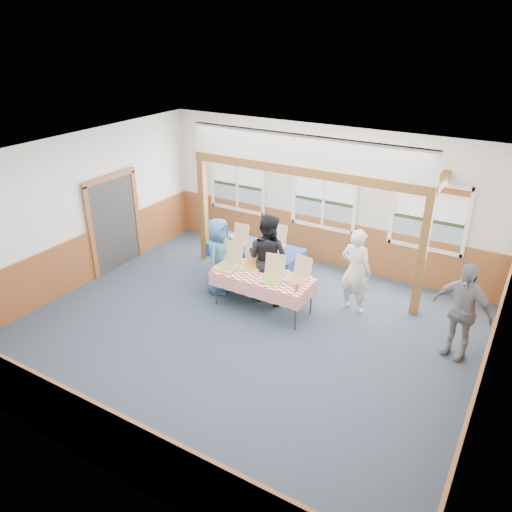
% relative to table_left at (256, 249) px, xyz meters
% --- Properties ---
extents(floor, '(8.00, 8.00, 0.00)m').
position_rel_table_left_xyz_m(floor, '(0.92, -2.00, -0.70)').
color(floor, '#283541').
rests_on(floor, ground).
extents(ceiling, '(8.00, 8.00, 0.00)m').
position_rel_table_left_xyz_m(ceiling, '(0.92, -2.00, 2.50)').
color(ceiling, white).
rests_on(ceiling, wall_back).
extents(wall_back, '(8.00, 0.00, 8.00)m').
position_rel_table_left_xyz_m(wall_back, '(0.92, 1.50, 0.90)').
color(wall_back, silver).
rests_on(wall_back, floor).
extents(wall_front, '(8.00, 0.00, 8.00)m').
position_rel_table_left_xyz_m(wall_front, '(0.92, -5.50, 0.90)').
color(wall_front, silver).
rests_on(wall_front, floor).
extents(wall_left, '(0.00, 8.00, 8.00)m').
position_rel_table_left_xyz_m(wall_left, '(-3.08, -2.00, 0.90)').
color(wall_left, silver).
rests_on(wall_left, floor).
extents(wall_right, '(0.00, 8.00, 8.00)m').
position_rel_table_left_xyz_m(wall_right, '(4.92, -2.00, 0.90)').
color(wall_right, silver).
rests_on(wall_right, floor).
extents(wainscot_back, '(7.98, 0.05, 1.10)m').
position_rel_table_left_xyz_m(wainscot_back, '(0.92, 1.47, -0.15)').
color(wainscot_back, brown).
rests_on(wainscot_back, floor).
extents(wainscot_front, '(7.98, 0.05, 1.10)m').
position_rel_table_left_xyz_m(wainscot_front, '(0.92, -5.48, -0.15)').
color(wainscot_front, brown).
rests_on(wainscot_front, floor).
extents(wainscot_left, '(0.05, 6.98, 1.10)m').
position_rel_table_left_xyz_m(wainscot_left, '(-3.06, -2.00, -0.15)').
color(wainscot_left, brown).
rests_on(wainscot_left, floor).
extents(wainscot_right, '(0.05, 6.98, 1.10)m').
position_rel_table_left_xyz_m(wainscot_right, '(4.89, -2.00, -0.15)').
color(wainscot_right, brown).
rests_on(wainscot_right, floor).
extents(cased_opening, '(0.06, 1.30, 2.10)m').
position_rel_table_left_xyz_m(cased_opening, '(-3.04, -1.10, 0.35)').
color(cased_opening, '#2E2E2E').
rests_on(cased_opening, wall_left).
extents(window_left, '(1.56, 0.10, 1.46)m').
position_rel_table_left_xyz_m(window_left, '(-1.38, 1.45, 0.97)').
color(window_left, white).
rests_on(window_left, wall_back).
extents(window_mid, '(1.56, 0.10, 1.46)m').
position_rel_table_left_xyz_m(window_mid, '(0.92, 1.45, 0.97)').
color(window_mid, white).
rests_on(window_mid, wall_back).
extents(window_right, '(1.56, 0.10, 1.46)m').
position_rel_table_left_xyz_m(window_right, '(3.22, 1.45, 0.97)').
color(window_right, white).
rests_on(window_right, wall_back).
extents(post_left, '(0.15, 0.15, 2.40)m').
position_rel_table_left_xyz_m(post_left, '(-1.58, 0.30, 0.50)').
color(post_left, brown).
rests_on(post_left, floor).
extents(post_right, '(0.15, 0.15, 2.40)m').
position_rel_table_left_xyz_m(post_right, '(3.42, 0.30, 0.50)').
color(post_right, brown).
rests_on(post_right, floor).
extents(cross_beam, '(5.15, 0.18, 0.18)m').
position_rel_table_left_xyz_m(cross_beam, '(0.92, 0.30, 1.79)').
color(cross_beam, brown).
rests_on(cross_beam, post_left).
extents(table_left, '(2.20, 1.71, 0.76)m').
position_rel_table_left_xyz_m(table_left, '(0.00, 0.00, 0.00)').
color(table_left, '#2E2E2E').
rests_on(table_left, floor).
extents(table_right, '(2.12, 1.50, 0.76)m').
position_rel_table_left_xyz_m(table_right, '(0.80, -1.07, -0.00)').
color(table_right, '#2E2E2E').
rests_on(table_right, floor).
extents(pizza_box_a, '(0.38, 0.46, 0.41)m').
position_rel_table_left_xyz_m(pizza_box_a, '(-0.40, -0.11, 0.12)').
color(pizza_box_a, '#D1AF8B').
rests_on(pizza_box_a, table_left).
extents(pizza_box_b, '(0.42, 0.51, 0.45)m').
position_rel_table_left_xyz_m(pizza_box_b, '(0.35, 0.16, 0.12)').
color(pizza_box_b, '#D1AF8B').
rests_on(pizza_box_b, table_left).
extents(pizza_box_c, '(0.44, 0.53, 0.47)m').
position_rel_table_left_xyz_m(pizza_box_c, '(0.05, -1.16, 0.12)').
color(pizza_box_c, '#D1AF8B').
rests_on(pizza_box_c, table_right).
extents(pizza_box_d, '(0.51, 0.57, 0.44)m').
position_rel_table_left_xyz_m(pizza_box_d, '(0.44, -0.88, 0.12)').
color(pizza_box_d, '#D1AF8B').
rests_on(pizza_box_d, table_right).
extents(pizza_box_e, '(0.48, 0.55, 0.43)m').
position_rel_table_left_xyz_m(pizza_box_e, '(1.04, -1.15, 0.12)').
color(pizza_box_e, '#D1AF8B').
rests_on(pizza_box_e, table_right).
extents(pizza_box_f, '(0.46, 0.53, 0.42)m').
position_rel_table_left_xyz_m(pizza_box_f, '(1.46, -0.93, 0.12)').
color(pizza_box_f, '#D1AF8B').
rests_on(pizza_box_f, table_right).
extents(veggie_tray, '(0.41, 0.41, 0.09)m').
position_rel_table_left_xyz_m(veggie_tray, '(-0.75, 0.00, 0.08)').
color(veggie_tray, black).
rests_on(veggie_tray, table_left).
extents(drink_glass, '(0.07, 0.07, 0.15)m').
position_rel_table_left_xyz_m(drink_glass, '(1.65, -1.32, 0.13)').
color(drink_glass, '#936218').
rests_on(drink_glass, table_right).
extents(woman_white, '(0.68, 0.50, 1.72)m').
position_rel_table_left_xyz_m(woman_white, '(2.34, -0.19, 0.15)').
color(woman_white, silver).
rests_on(woman_white, floor).
extents(woman_black, '(0.93, 0.74, 1.84)m').
position_rel_table_left_xyz_m(woman_black, '(0.67, -0.67, 0.22)').
color(woman_black, black).
rests_on(woman_black, floor).
extents(man_blue, '(0.67, 0.88, 1.62)m').
position_rel_table_left_xyz_m(man_blue, '(-0.36, -0.89, 0.10)').
color(man_blue, '#3A6592').
rests_on(man_blue, floor).
extents(person_grey, '(1.09, 0.69, 1.73)m').
position_rel_table_left_xyz_m(person_grey, '(4.35, -0.67, 0.16)').
color(person_grey, gray).
rests_on(person_grey, floor).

